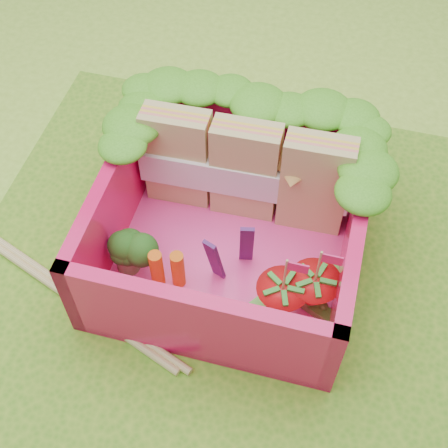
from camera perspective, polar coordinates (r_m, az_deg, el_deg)
name	(u,v)px	position (r m, az deg, el deg)	size (l,w,h in m)	color
ground	(212,269)	(3.39, -1.12, -4.13)	(14.00, 14.00, 0.00)	#87BC35
placemat	(212,267)	(3.37, -1.13, -4.00)	(2.60, 2.60, 0.03)	#549621
bento_floor	(231,250)	(3.39, 0.64, -2.38)	(1.30, 1.30, 0.05)	#FA3F9B
bento_box	(231,223)	(3.18, 0.68, 0.12)	(1.30, 1.30, 0.55)	#EB1357
lettuce_ruffle	(254,114)	(3.23, 2.78, 9.99)	(1.43, 0.77, 0.11)	#3D901A
sandwich_stack	(246,171)	(3.30, 2.04, 4.86)	(1.13, 0.20, 0.62)	tan
broccoli	(125,249)	(3.20, -9.04, -2.29)	(0.34, 0.34, 0.24)	#609649
carrot_sticks	(167,269)	(3.15, -5.22, -4.16)	(0.17, 0.10, 0.26)	orange
purple_wedges	(231,252)	(3.12, 0.62, -2.57)	(0.20, 0.17, 0.38)	#3D1855
strawberry_left	(281,301)	(3.05, 5.25, -7.01)	(0.26, 0.26, 0.50)	red
strawberry_right	(312,293)	(3.09, 8.09, -6.28)	(0.26, 0.26, 0.50)	red
snap_peas	(296,298)	(3.19, 6.59, -6.74)	(0.59, 0.56, 0.05)	#4EC43D
chopsticks	(24,261)	(3.52, -17.86, -3.28)	(2.11, 0.82, 0.04)	tan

